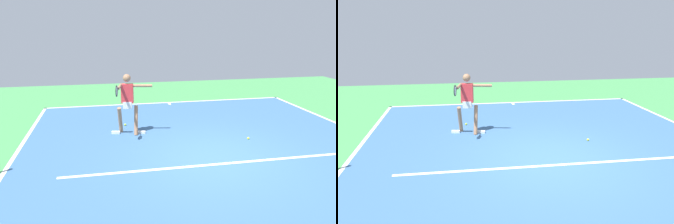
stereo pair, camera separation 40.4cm
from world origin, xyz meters
TOP-DOWN VIEW (x-y plane):
  - ground_plane at (0.00, 0.00)m, footprint 21.21×21.21m
  - court_surface at (0.00, 0.00)m, footprint 9.66×11.66m
  - court_line_baseline_near at (0.00, -5.78)m, footprint 9.66×0.10m
  - court_line_sideline_right at (4.78, 0.00)m, footprint 0.10×11.66m
  - court_line_service at (0.00, 0.35)m, footprint 7.25×0.10m
  - court_line_centre_mark at (0.00, -5.58)m, footprint 0.10×0.30m
  - tennis_player at (1.91, -2.18)m, footprint 1.20×1.24m
  - tennis_ball_near_player at (1.96, -3.00)m, footprint 0.07×0.07m
  - tennis_ball_by_baseline at (-1.32, -1.06)m, footprint 0.07×0.07m

SIDE VIEW (x-z plane):
  - ground_plane at x=0.00m, z-range 0.00..0.00m
  - court_surface at x=0.00m, z-range 0.00..0.00m
  - court_line_baseline_near at x=0.00m, z-range 0.00..0.01m
  - court_line_sideline_right at x=4.78m, z-range 0.00..0.01m
  - court_line_service at x=0.00m, z-range 0.00..0.01m
  - court_line_centre_mark at x=0.00m, z-range 0.00..0.01m
  - tennis_ball_near_player at x=1.96m, z-range 0.00..0.07m
  - tennis_ball_by_baseline at x=-1.32m, z-range 0.00..0.07m
  - tennis_player at x=1.91m, z-range 0.12..1.90m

